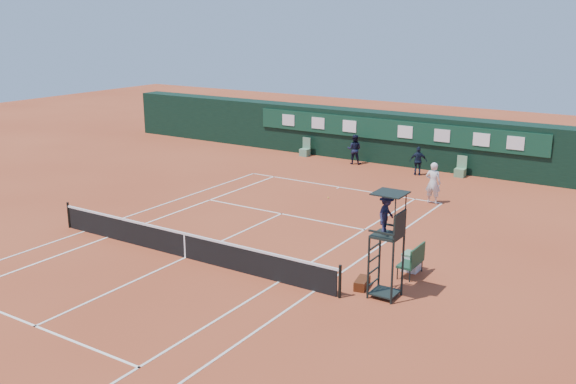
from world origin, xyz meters
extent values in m
plane|color=#AB4728|center=(0.00, 0.00, 0.00)|extent=(90.00, 90.00, 0.00)
cube|color=silver|center=(0.00, 11.88, 0.01)|extent=(11.05, 0.08, 0.01)
cube|color=silver|center=(5.49, 0.00, 0.01)|extent=(0.08, 23.85, 0.01)
cube|color=silver|center=(-5.49, 0.00, 0.01)|extent=(0.08, 23.85, 0.01)
cube|color=silver|center=(4.12, 0.00, 0.01)|extent=(0.08, 23.85, 0.01)
cube|color=white|center=(-4.12, 0.00, 0.01)|extent=(0.08, 23.85, 0.01)
cube|color=white|center=(0.00, 6.40, 0.01)|extent=(8.31, 0.08, 0.01)
cube|color=white|center=(0.00, -6.40, 0.01)|extent=(8.31, 0.08, 0.01)
cube|color=silver|center=(0.00, 0.00, 0.01)|extent=(0.08, 12.88, 0.01)
cube|color=silver|center=(0.00, 11.73, 0.01)|extent=(0.08, 0.30, 0.01)
cube|color=black|center=(0.00, 0.00, 0.45)|extent=(12.60, 0.04, 0.90)
cube|color=white|center=(0.00, 0.00, 0.93)|extent=(12.80, 0.06, 0.08)
cube|color=white|center=(0.00, 0.00, 0.46)|extent=(0.06, 0.05, 0.92)
cylinder|color=black|center=(6.40, 0.00, 0.55)|extent=(0.10, 0.10, 1.10)
cylinder|color=black|center=(-6.40, 0.00, 0.55)|extent=(0.10, 0.10, 1.10)
cube|color=black|center=(0.00, 18.75, 1.50)|extent=(40.00, 1.50, 3.00)
cube|color=#0F3825|center=(0.00, 17.94, 2.10)|extent=(18.00, 0.10, 1.20)
cube|color=silver|center=(-7.00, 17.87, 2.10)|extent=(0.90, 0.04, 0.70)
cube|color=silver|center=(-4.80, 17.87, 2.10)|extent=(0.90, 0.04, 0.70)
cube|color=white|center=(-2.60, 17.87, 2.10)|extent=(0.90, 0.04, 0.70)
cube|color=white|center=(1.00, 17.87, 2.10)|extent=(0.90, 0.04, 0.70)
cube|color=silver|center=(3.20, 17.87, 2.10)|extent=(0.90, 0.04, 0.70)
cube|color=white|center=(5.40, 17.87, 2.10)|extent=(0.90, 0.04, 0.70)
cube|color=silver|center=(7.20, 17.87, 2.10)|extent=(0.90, 0.04, 0.70)
cube|color=#5A8A69|center=(-5.50, 17.45, 0.23)|extent=(0.55, 0.50, 0.46)
cube|color=#568364|center=(-5.50, 17.67, 0.80)|extent=(0.55, 0.06, 0.70)
cube|color=#58865C|center=(4.50, 17.45, 0.23)|extent=(0.55, 0.50, 0.46)
cube|color=#61946C|center=(4.50, 17.67, 0.80)|extent=(0.55, 0.06, 0.70)
cylinder|color=black|center=(7.15, 0.45, 1.00)|extent=(0.07, 0.07, 2.00)
cylinder|color=black|center=(7.15, 1.25, 1.00)|extent=(0.07, 0.07, 2.00)
cylinder|color=black|center=(7.95, 0.45, 1.00)|extent=(0.07, 0.07, 2.00)
cylinder|color=black|center=(7.95, 1.25, 1.00)|extent=(0.07, 0.07, 2.00)
cube|color=black|center=(7.55, 0.85, 2.04)|extent=(0.85, 0.85, 0.08)
cube|color=black|center=(7.95, 0.85, 2.45)|extent=(0.06, 0.85, 0.80)
cube|color=black|center=(7.55, 0.43, 2.25)|extent=(0.85, 0.05, 0.06)
cube|color=black|center=(7.55, 1.27, 2.25)|extent=(0.85, 0.05, 0.06)
cylinder|color=black|center=(7.95, 0.45, 2.90)|extent=(0.04, 0.04, 1.00)
cylinder|color=black|center=(7.95, 1.25, 2.90)|extent=(0.04, 0.04, 1.00)
cube|color=black|center=(7.60, 0.85, 3.40)|extent=(0.95, 0.95, 0.04)
cube|color=black|center=(7.55, 0.85, 0.15)|extent=(0.80, 0.80, 0.05)
cube|color=black|center=(7.15, 0.85, 0.40)|extent=(0.04, 0.80, 0.04)
cube|color=black|center=(7.15, 0.85, 0.80)|extent=(0.04, 0.80, 0.04)
cube|color=black|center=(7.15, 0.85, 1.20)|extent=(0.04, 0.80, 0.04)
cube|color=black|center=(7.15, 0.85, 1.60)|extent=(0.04, 0.80, 0.04)
imported|color=#1B1C37|center=(7.50, 0.85, 2.72)|extent=(0.47, 0.82, 1.28)
cube|color=#183E29|center=(7.55, 2.90, 0.45)|extent=(0.55, 1.20, 0.08)
cube|color=#194026|center=(7.80, 2.90, 0.80)|extent=(0.06, 1.20, 0.60)
cylinder|color=black|center=(7.33, 2.35, 0.20)|extent=(0.04, 0.04, 0.41)
cylinder|color=black|center=(7.77, 2.35, 0.20)|extent=(0.04, 0.04, 0.41)
cylinder|color=black|center=(7.33, 3.45, 0.20)|extent=(0.04, 0.04, 0.41)
cylinder|color=black|center=(7.77, 3.45, 0.20)|extent=(0.04, 0.04, 0.41)
cube|color=black|center=(6.64, 1.09, 0.15)|extent=(0.52, 0.88, 0.31)
cube|color=silver|center=(7.43, 3.33, 0.30)|extent=(0.55, 0.55, 0.60)
cube|color=#5A8963|center=(7.43, 3.33, 0.62)|extent=(0.57, 0.57, 0.05)
sphere|color=gold|center=(0.53, 9.73, 0.03)|extent=(0.07, 0.07, 0.07)
imported|color=silver|center=(5.07, 11.65, 0.99)|extent=(0.76, 0.53, 1.99)
imported|color=black|center=(-1.86, 17.13, 0.89)|extent=(1.02, 0.90, 1.77)
imported|color=black|center=(2.40, 16.55, 0.80)|extent=(1.02, 0.73, 1.60)
camera|label=1|loc=(15.07, -16.47, 8.56)|focal=40.00mm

